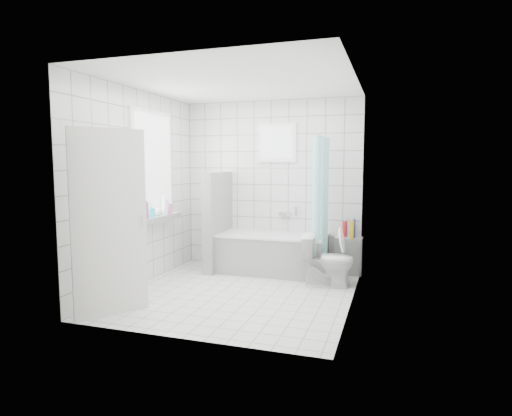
% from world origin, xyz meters
% --- Properties ---
extents(ground, '(3.00, 3.00, 0.00)m').
position_xyz_m(ground, '(0.00, 0.00, 0.00)').
color(ground, white).
rests_on(ground, ground).
extents(ceiling, '(3.00, 3.00, 0.00)m').
position_xyz_m(ceiling, '(0.00, 0.00, 2.60)').
color(ceiling, white).
rests_on(ceiling, ground).
extents(wall_back, '(2.80, 0.02, 2.60)m').
position_xyz_m(wall_back, '(0.00, 1.50, 1.30)').
color(wall_back, white).
rests_on(wall_back, ground).
extents(wall_front, '(2.80, 0.02, 2.60)m').
position_xyz_m(wall_front, '(0.00, -1.50, 1.30)').
color(wall_front, white).
rests_on(wall_front, ground).
extents(wall_left, '(0.02, 3.00, 2.60)m').
position_xyz_m(wall_left, '(-1.40, 0.00, 1.30)').
color(wall_left, white).
rests_on(wall_left, ground).
extents(wall_right, '(0.02, 3.00, 2.60)m').
position_xyz_m(wall_right, '(1.40, 0.00, 1.30)').
color(wall_right, white).
rests_on(wall_right, ground).
extents(window_left, '(0.01, 0.90, 1.40)m').
position_xyz_m(window_left, '(-1.35, 0.30, 1.60)').
color(window_left, white).
rests_on(window_left, wall_left).
extents(window_back, '(0.50, 0.01, 0.50)m').
position_xyz_m(window_back, '(0.10, 1.46, 1.95)').
color(window_back, white).
rests_on(window_back, wall_back).
extents(window_sill, '(0.18, 1.02, 0.08)m').
position_xyz_m(window_sill, '(-1.31, 0.30, 0.86)').
color(window_sill, white).
rests_on(window_sill, wall_left).
extents(door, '(0.49, 0.68, 2.00)m').
position_xyz_m(door, '(-1.02, -1.15, 1.00)').
color(door, silver).
rests_on(door, ground).
extents(bathtub, '(1.59, 0.77, 0.58)m').
position_xyz_m(bathtub, '(0.14, 1.12, 0.29)').
color(bathtub, white).
rests_on(bathtub, ground).
extents(partition_wall, '(0.15, 0.85, 1.50)m').
position_xyz_m(partition_wall, '(-0.73, 1.07, 0.75)').
color(partition_wall, white).
rests_on(partition_wall, ground).
extents(tiled_ledge, '(0.40, 0.24, 0.55)m').
position_xyz_m(tiled_ledge, '(1.23, 1.38, 0.28)').
color(tiled_ledge, white).
rests_on(tiled_ledge, ground).
extents(toilet, '(0.73, 0.48, 0.70)m').
position_xyz_m(toilet, '(1.03, 0.65, 0.35)').
color(toilet, white).
rests_on(toilet, ground).
extents(curtain_rod, '(0.02, 0.80, 0.02)m').
position_xyz_m(curtain_rod, '(0.87, 1.10, 2.00)').
color(curtain_rod, silver).
rests_on(curtain_rod, wall_back).
extents(shower_curtain, '(0.14, 0.48, 1.78)m').
position_xyz_m(shower_curtain, '(0.87, 0.97, 1.10)').
color(shower_curtain, '#50EDEB').
rests_on(shower_curtain, curtain_rod).
extents(tub_faucet, '(0.18, 0.06, 0.06)m').
position_xyz_m(tub_faucet, '(0.24, 1.46, 0.85)').
color(tub_faucet, silver).
rests_on(tub_faucet, wall_back).
extents(sill_bottles, '(0.15, 0.76, 0.32)m').
position_xyz_m(sill_bottles, '(-1.30, 0.25, 1.04)').
color(sill_bottles, white).
rests_on(sill_bottles, window_sill).
extents(ledge_bottles, '(0.18, 0.17, 0.27)m').
position_xyz_m(ledge_bottles, '(1.25, 1.35, 0.68)').
color(ledge_bottles, '#162BB5').
rests_on(ledge_bottles, tiled_ledge).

